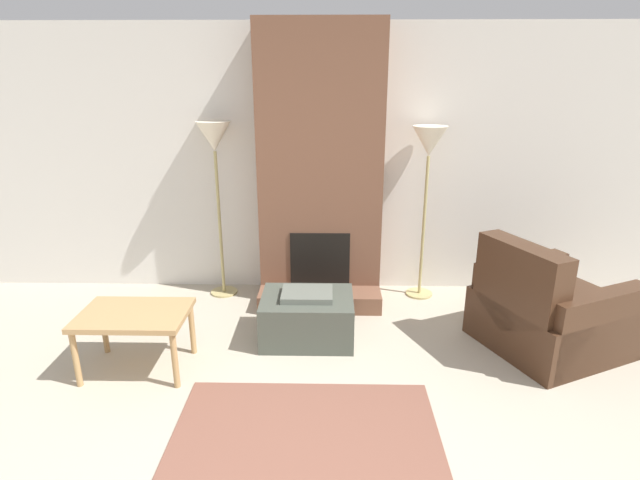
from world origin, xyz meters
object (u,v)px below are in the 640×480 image
floor_lamp_right (429,151)px  side_table (134,319)px  armchair (546,315)px  ottoman (307,317)px  floor_lamp_left (215,147)px

floor_lamp_right → side_table: bearing=-149.4°
armchair → ottoman: bearing=62.6°
armchair → side_table: 3.22m
ottoman → floor_lamp_left: bearing=134.7°
floor_lamp_left → armchair: bearing=-19.5°
armchair → floor_lamp_left: bearing=46.0°
floor_lamp_right → armchair: bearing=-50.1°
side_table → floor_lamp_right: floor_lamp_right is taller
ottoman → floor_lamp_left: 1.81m
side_table → armchair: bearing=6.9°
armchair → side_table: size_ratio=1.68×
ottoman → side_table: side_table is taller
ottoman → floor_lamp_left: (-0.90, 0.91, 1.29)m
side_table → floor_lamp_left: bearing=75.5°
armchair → floor_lamp_left: (-2.83, 1.00, 1.20)m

